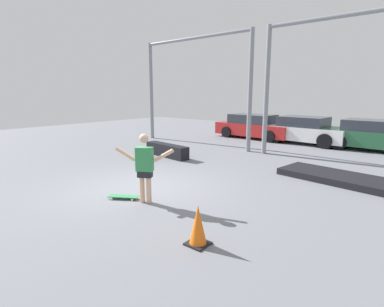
{
  "coord_description": "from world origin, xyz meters",
  "views": [
    {
      "loc": [
        6.26,
        -5.24,
        2.6
      ],
      "look_at": [
        0.39,
        1.75,
        0.75
      ],
      "focal_mm": 28.0,
      "sensor_mm": 36.0,
      "label": 1
    }
  ],
  "objects_px": {
    "skateboarder": "(145,165)",
    "traffic_cone": "(198,226)",
    "parked_car_green": "(376,136)",
    "skateboard": "(123,196)",
    "manual_pad": "(341,178)",
    "parked_car_red": "(254,127)",
    "grind_box": "(167,150)",
    "parked_car_white": "(305,130)"
  },
  "relations": [
    {
      "from": "skateboard",
      "to": "grind_box",
      "type": "relative_size",
      "value": 0.33
    },
    {
      "from": "parked_car_red",
      "to": "traffic_cone",
      "type": "bearing_deg",
      "value": -62.86
    },
    {
      "from": "manual_pad",
      "to": "parked_car_green",
      "type": "bearing_deg",
      "value": 91.23
    },
    {
      "from": "manual_pad",
      "to": "parked_car_red",
      "type": "height_order",
      "value": "parked_car_red"
    },
    {
      "from": "skateboarder",
      "to": "skateboard",
      "type": "xyz_separation_m",
      "value": [
        -0.61,
        -0.21,
        -0.87
      ]
    },
    {
      "from": "parked_car_green",
      "to": "traffic_cone",
      "type": "height_order",
      "value": "parked_car_green"
    },
    {
      "from": "grind_box",
      "to": "parked_car_green",
      "type": "distance_m",
      "value": 9.58
    },
    {
      "from": "parked_car_green",
      "to": "traffic_cone",
      "type": "xyz_separation_m",
      "value": [
        -0.74,
        -12.05,
        -0.33
      ]
    },
    {
      "from": "skateboarder",
      "to": "traffic_cone",
      "type": "relative_size",
      "value": 2.33
    },
    {
      "from": "parked_car_red",
      "to": "traffic_cone",
      "type": "xyz_separation_m",
      "value": [
        5.42,
        -11.94,
        -0.32
      ]
    },
    {
      "from": "traffic_cone",
      "to": "manual_pad",
      "type": "bearing_deg",
      "value": 81.32
    },
    {
      "from": "grind_box",
      "to": "parked_car_white",
      "type": "bearing_deg",
      "value": 65.62
    },
    {
      "from": "manual_pad",
      "to": "traffic_cone",
      "type": "bearing_deg",
      "value": -98.68
    },
    {
      "from": "skateboard",
      "to": "manual_pad",
      "type": "relative_size",
      "value": 0.22
    },
    {
      "from": "grind_box",
      "to": "parked_car_green",
      "type": "relative_size",
      "value": 0.51
    },
    {
      "from": "parked_car_white",
      "to": "traffic_cone",
      "type": "bearing_deg",
      "value": -75.73
    },
    {
      "from": "parked_car_green",
      "to": "traffic_cone",
      "type": "distance_m",
      "value": 12.08
    },
    {
      "from": "grind_box",
      "to": "manual_pad",
      "type": "height_order",
      "value": "grind_box"
    },
    {
      "from": "manual_pad",
      "to": "traffic_cone",
      "type": "relative_size",
      "value": 4.85
    },
    {
      "from": "skateboard",
      "to": "parked_car_white",
      "type": "relative_size",
      "value": 0.18
    },
    {
      "from": "manual_pad",
      "to": "parked_car_red",
      "type": "xyz_separation_m",
      "value": [
        -6.29,
        6.21,
        0.57
      ]
    },
    {
      "from": "skateboard",
      "to": "parked_car_green",
      "type": "distance_m",
      "value": 12.04
    },
    {
      "from": "skateboarder",
      "to": "manual_pad",
      "type": "xyz_separation_m",
      "value": [
        3.14,
        4.94,
        -0.83
      ]
    },
    {
      "from": "parked_car_white",
      "to": "skateboard",
      "type": "bearing_deg",
      "value": -89.42
    },
    {
      "from": "grind_box",
      "to": "manual_pad",
      "type": "relative_size",
      "value": 0.66
    },
    {
      "from": "grind_box",
      "to": "manual_pad",
      "type": "xyz_separation_m",
      "value": [
        6.53,
        0.8,
        -0.16
      ]
    },
    {
      "from": "skateboard",
      "to": "traffic_cone",
      "type": "bearing_deg",
      "value": -43.86
    },
    {
      "from": "skateboarder",
      "to": "skateboard",
      "type": "distance_m",
      "value": 1.08
    },
    {
      "from": "skateboard",
      "to": "grind_box",
      "type": "xyz_separation_m",
      "value": [
        -2.78,
        4.35,
        0.2
      ]
    },
    {
      "from": "skateboarder",
      "to": "parked_car_white",
      "type": "distance_m",
      "value": 11.18
    },
    {
      "from": "skateboarder",
      "to": "parked_car_green",
      "type": "height_order",
      "value": "skateboarder"
    },
    {
      "from": "parked_car_green",
      "to": "parked_car_red",
      "type": "bearing_deg",
      "value": -178.69
    },
    {
      "from": "skateboard",
      "to": "parked_car_red",
      "type": "relative_size",
      "value": 0.16
    },
    {
      "from": "skateboard",
      "to": "parked_car_white",
      "type": "distance_m",
      "value": 11.41
    },
    {
      "from": "manual_pad",
      "to": "parked_car_red",
      "type": "distance_m",
      "value": 8.86
    },
    {
      "from": "grind_box",
      "to": "parked_car_white",
      "type": "xyz_separation_m",
      "value": [
        3.19,
        7.04,
        0.43
      ]
    },
    {
      "from": "grind_box",
      "to": "parked_car_white",
      "type": "height_order",
      "value": "parked_car_white"
    },
    {
      "from": "parked_car_white",
      "to": "grind_box",
      "type": "bearing_deg",
      "value": -111.74
    },
    {
      "from": "parked_car_red",
      "to": "skateboarder",
      "type": "bearing_deg",
      "value": -71.47
    },
    {
      "from": "skateboard",
      "to": "grind_box",
      "type": "distance_m",
      "value": 5.16
    },
    {
      "from": "manual_pad",
      "to": "parked_car_white",
      "type": "bearing_deg",
      "value": 118.15
    },
    {
      "from": "manual_pad",
      "to": "parked_car_green",
      "type": "xyz_separation_m",
      "value": [
        -0.14,
        6.32,
        0.59
      ]
    }
  ]
}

